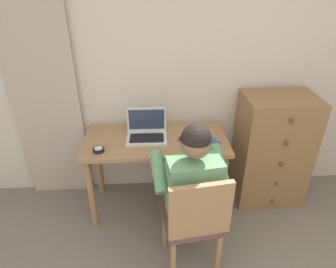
{
  "coord_description": "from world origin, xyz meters",
  "views": [
    {
      "loc": [
        -0.44,
        -0.35,
        2.03
      ],
      "look_at": [
        -0.32,
        1.74,
        0.84
      ],
      "focal_mm": 31.88,
      "sensor_mm": 36.0,
      "label": 1
    }
  ],
  "objects_px": {
    "dresser": "(272,150)",
    "chair": "(195,218)",
    "person_seated": "(189,182)",
    "laptop": "(147,132)",
    "coffee_mug": "(211,144)",
    "desk": "(156,150)",
    "desk_clock": "(99,150)",
    "computer_mouse": "(183,139)"
  },
  "relations": [
    {
      "from": "dresser",
      "to": "coffee_mug",
      "type": "relative_size",
      "value": 8.86
    },
    {
      "from": "desk_clock",
      "to": "laptop",
      "type": "bearing_deg",
      "value": 28.58
    },
    {
      "from": "desk",
      "to": "computer_mouse",
      "type": "bearing_deg",
      "value": -9.2
    },
    {
      "from": "chair",
      "to": "laptop",
      "type": "height_order",
      "value": "laptop"
    },
    {
      "from": "chair",
      "to": "coffee_mug",
      "type": "height_order",
      "value": "chair"
    },
    {
      "from": "computer_mouse",
      "to": "desk_clock",
      "type": "distance_m",
      "value": 0.7
    },
    {
      "from": "desk",
      "to": "desk_clock",
      "type": "distance_m",
      "value": 0.5
    },
    {
      "from": "desk",
      "to": "laptop",
      "type": "relative_size",
      "value": 3.55
    },
    {
      "from": "desk",
      "to": "chair",
      "type": "relative_size",
      "value": 1.41
    },
    {
      "from": "desk",
      "to": "laptop",
      "type": "xyz_separation_m",
      "value": [
        -0.07,
        0.04,
        0.17
      ]
    },
    {
      "from": "laptop",
      "to": "computer_mouse",
      "type": "xyz_separation_m",
      "value": [
        0.3,
        -0.08,
        -0.04
      ]
    },
    {
      "from": "desk",
      "to": "chair",
      "type": "distance_m",
      "value": 0.74
    },
    {
      "from": "laptop",
      "to": "desk_clock",
      "type": "distance_m",
      "value": 0.44
    },
    {
      "from": "desk",
      "to": "coffee_mug",
      "type": "height_order",
      "value": "coffee_mug"
    },
    {
      "from": "chair",
      "to": "person_seated",
      "type": "bearing_deg",
      "value": 96.91
    },
    {
      "from": "desk_clock",
      "to": "dresser",
      "type": "bearing_deg",
      "value": 9.18
    },
    {
      "from": "laptop",
      "to": "coffee_mug",
      "type": "xyz_separation_m",
      "value": [
        0.51,
        -0.24,
        -0.0
      ]
    },
    {
      "from": "laptop",
      "to": "person_seated",
      "type": "bearing_deg",
      "value": -60.89
    },
    {
      "from": "chair",
      "to": "computer_mouse",
      "type": "relative_size",
      "value": 8.68
    },
    {
      "from": "desk",
      "to": "desk_clock",
      "type": "height_order",
      "value": "desk_clock"
    },
    {
      "from": "dresser",
      "to": "desk_clock",
      "type": "relative_size",
      "value": 11.82
    },
    {
      "from": "chair",
      "to": "coffee_mug",
      "type": "xyz_separation_m",
      "value": [
        0.19,
        0.49,
        0.3
      ]
    },
    {
      "from": "desk_clock",
      "to": "coffee_mug",
      "type": "distance_m",
      "value": 0.9
    },
    {
      "from": "desk",
      "to": "chair",
      "type": "bearing_deg",
      "value": -69.91
    },
    {
      "from": "person_seated",
      "to": "laptop",
      "type": "distance_m",
      "value": 0.63
    },
    {
      "from": "desk",
      "to": "coffee_mug",
      "type": "xyz_separation_m",
      "value": [
        0.44,
        -0.2,
        0.16
      ]
    },
    {
      "from": "chair",
      "to": "desk",
      "type": "bearing_deg",
      "value": 110.09
    },
    {
      "from": "computer_mouse",
      "to": "laptop",
      "type": "bearing_deg",
      "value": 173.06
    },
    {
      "from": "chair",
      "to": "laptop",
      "type": "bearing_deg",
      "value": 114.13
    },
    {
      "from": "computer_mouse",
      "to": "coffee_mug",
      "type": "height_order",
      "value": "coffee_mug"
    },
    {
      "from": "chair",
      "to": "person_seated",
      "type": "relative_size",
      "value": 0.73
    },
    {
      "from": "computer_mouse",
      "to": "coffee_mug",
      "type": "relative_size",
      "value": 0.83
    },
    {
      "from": "desk",
      "to": "desk_clock",
      "type": "xyz_separation_m",
      "value": [
        -0.46,
        -0.17,
        0.13
      ]
    },
    {
      "from": "computer_mouse",
      "to": "desk_clock",
      "type": "bearing_deg",
      "value": -161.86
    },
    {
      "from": "dresser",
      "to": "chair",
      "type": "relative_size",
      "value": 1.22
    },
    {
      "from": "desk",
      "to": "dresser",
      "type": "relative_size",
      "value": 1.15
    },
    {
      "from": "desk",
      "to": "computer_mouse",
      "type": "distance_m",
      "value": 0.27
    },
    {
      "from": "chair",
      "to": "laptop",
      "type": "relative_size",
      "value": 2.52
    },
    {
      "from": "desk_clock",
      "to": "desk",
      "type": "bearing_deg",
      "value": 20.32
    },
    {
      "from": "dresser",
      "to": "laptop",
      "type": "bearing_deg",
      "value": -178.02
    },
    {
      "from": "desk",
      "to": "dresser",
      "type": "distance_m",
      "value": 1.08
    },
    {
      "from": "desk",
      "to": "chair",
      "type": "height_order",
      "value": "chair"
    }
  ]
}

